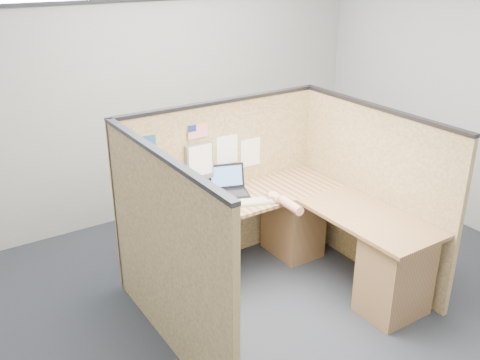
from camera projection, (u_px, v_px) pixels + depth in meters
floor at (286, 306)px, 4.42m from camera, size 5.00×5.00×0.00m
wall_back at (158, 87)px, 5.60m from camera, size 5.00×0.00×5.00m
cubicle_partitions at (257, 204)px, 4.44m from camera, size 2.06×1.83×1.53m
l_desk at (284, 244)px, 4.57m from camera, size 1.95×1.75×0.73m
laptop at (226, 187)px, 4.72m from camera, size 0.38×0.40×0.23m
keyboard at (252, 202)px, 4.54m from camera, size 0.41×0.25×0.03m
mouse at (273, 198)px, 4.59m from camera, size 0.13×0.10×0.05m
hand_forearm at (285, 202)px, 4.47m from camera, size 0.12×0.42×0.09m
blue_poster at (146, 150)px, 4.32m from camera, size 0.17×0.02×0.23m
american_flag at (196, 133)px, 4.51m from camera, size 0.19×0.01×0.33m
file_holder at (199, 162)px, 4.61m from camera, size 0.25×0.05×0.33m
paper_left at (227, 150)px, 4.77m from camera, size 0.21×0.02×0.26m
paper_right at (250, 153)px, 4.92m from camera, size 0.21×0.01×0.26m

